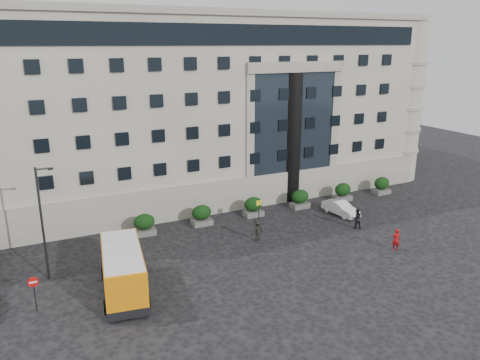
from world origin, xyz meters
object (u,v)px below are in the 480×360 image
(hedge_c, at_px, (253,206))
(pedestrian_c, at_px, (257,230))
(pedestrian_a, at_px, (396,239))
(hedge_a, at_px, (144,224))
(no_entry_sign, at_px, (34,287))
(hedge_e, at_px, (343,192))
(pedestrian_b, at_px, (357,218))
(hedge_b, at_px, (202,215))
(hedge_f, at_px, (382,185))
(white_taxi, at_px, (341,208))
(bus_stop_sign, at_px, (259,209))
(street_lamp, at_px, (43,220))
(hedge_d, at_px, (300,199))
(minibus, at_px, (123,269))

(hedge_c, height_order, pedestrian_c, hedge_c)
(pedestrian_c, bearing_deg, pedestrian_a, 136.40)
(hedge_a, relative_size, hedge_c, 1.00)
(pedestrian_c, bearing_deg, no_entry_sign, 3.77)
(hedge_e, relative_size, pedestrian_c, 1.02)
(hedge_a, bearing_deg, hedge_c, 0.00)
(hedge_a, height_order, pedestrian_b, hedge_a)
(hedge_a, bearing_deg, hedge_b, 0.00)
(hedge_c, bearing_deg, hedge_f, 0.00)
(white_taxi, bearing_deg, hedge_a, 162.25)
(hedge_a, xyz_separation_m, bus_stop_sign, (9.50, -2.80, 0.80))
(white_taxi, xyz_separation_m, pedestrian_c, (-9.97, -1.93, 0.25))
(street_lamp, distance_m, pedestrian_b, 25.40)
(hedge_f, distance_m, white_taxi, 8.64)
(hedge_b, bearing_deg, hedge_e, 0.00)
(bus_stop_sign, height_order, pedestrian_b, bus_stop_sign)
(no_entry_sign, height_order, pedestrian_a, no_entry_sign)
(hedge_e, bearing_deg, hedge_c, 180.00)
(no_entry_sign, bearing_deg, hedge_c, 24.49)
(hedge_c, bearing_deg, street_lamp, -165.33)
(no_entry_sign, bearing_deg, bus_stop_sign, 18.08)
(hedge_a, xyz_separation_m, hedge_c, (10.40, 0.00, 0.00))
(hedge_c, xyz_separation_m, no_entry_sign, (-19.40, -8.84, 0.72))
(hedge_c, xyz_separation_m, white_taxi, (7.63, -3.31, -0.28))
(bus_stop_sign, xyz_separation_m, white_taxi, (8.53, -0.51, -1.08))
(hedge_a, relative_size, hedge_f, 1.00)
(hedge_c, height_order, street_lamp, street_lamp)
(street_lamp, relative_size, white_taxi, 2.02)
(hedge_d, distance_m, pedestrian_c, 9.19)
(hedge_f, height_order, pedestrian_c, hedge_f)
(hedge_c, height_order, minibus, minibus)
(hedge_a, height_order, minibus, minibus)
(hedge_c, bearing_deg, minibus, -147.89)
(bus_stop_sign, bearing_deg, no_entry_sign, -161.92)
(hedge_f, bearing_deg, bus_stop_sign, -170.37)
(hedge_f, bearing_deg, pedestrian_b, -142.95)
(hedge_e, height_order, pedestrian_c, hedge_e)
(minibus, distance_m, pedestrian_c, 12.29)
(hedge_a, height_order, hedge_e, same)
(hedge_e, relative_size, white_taxi, 0.47)
(hedge_c, height_order, pedestrian_a, hedge_c)
(white_taxi, bearing_deg, street_lamp, 175.94)
(hedge_f, distance_m, pedestrian_a, 14.69)
(minibus, bearing_deg, no_entry_sign, -171.69)
(hedge_e, bearing_deg, hedge_d, 180.00)
(no_entry_sign, xyz_separation_m, pedestrian_a, (26.01, -2.78, -0.76))
(street_lamp, xyz_separation_m, bus_stop_sign, (17.44, 2.00, -2.64))
(pedestrian_a, xyz_separation_m, pedestrian_b, (0.15, 4.94, 0.02))
(bus_stop_sign, height_order, minibus, minibus)
(minibus, height_order, pedestrian_a, minibus)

